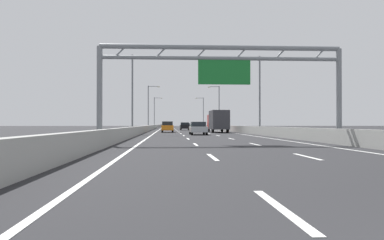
{
  "coord_description": "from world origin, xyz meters",
  "views": [
    {
      "loc": [
        -3.46,
        -2.28,
        1.25
      ],
      "look_at": [
        -0.21,
        51.28,
        1.76
      ],
      "focal_mm": 37.24,
      "sensor_mm": 36.0,
      "label": 1
    }
  ],
  "objects_px": {
    "green_car": "(167,126)",
    "sign_gantry": "(222,69)",
    "streetlamp_left_distant": "(155,110)",
    "orange_car": "(167,127)",
    "streetlamp_right_distant": "(203,111)",
    "white_car": "(188,125)",
    "streetlamp_left_mid": "(134,89)",
    "streetlamp_left_far": "(149,105)",
    "streetlamp_right_far": "(218,105)",
    "box_truck": "(218,121)",
    "silver_car": "(198,128)",
    "streetlamp_right_mid": "(258,90)",
    "black_car": "(185,126)"
  },
  "relations": [
    {
      "from": "streetlamp_left_mid",
      "to": "streetlamp_left_distant",
      "type": "relative_size",
      "value": 1.0
    },
    {
      "from": "streetlamp_right_distant",
      "to": "white_car",
      "type": "xyz_separation_m",
      "value": [
        -3.96,
        16.53,
        -4.69
      ]
    },
    {
      "from": "white_car",
      "to": "streetlamp_left_far",
      "type": "bearing_deg",
      "value": -101.29
    },
    {
      "from": "streetlamp_right_mid",
      "to": "green_car",
      "type": "height_order",
      "value": "streetlamp_right_mid"
    },
    {
      "from": "streetlamp_right_far",
      "to": "silver_car",
      "type": "height_order",
      "value": "streetlamp_right_far"
    },
    {
      "from": "sign_gantry",
      "to": "box_truck",
      "type": "xyz_separation_m",
      "value": [
        3.74,
        31.45,
        -3.12
      ]
    },
    {
      "from": "orange_car",
      "to": "green_car",
      "type": "bearing_deg",
      "value": 90.13
    },
    {
      "from": "streetlamp_left_far",
      "to": "white_car",
      "type": "xyz_separation_m",
      "value": [
        10.97,
        54.98,
        -4.69
      ]
    },
    {
      "from": "orange_car",
      "to": "black_car",
      "type": "height_order",
      "value": "orange_car"
    },
    {
      "from": "streetlamp_left_mid",
      "to": "white_car",
      "type": "relative_size",
      "value": 2.19
    },
    {
      "from": "green_car",
      "to": "silver_car",
      "type": "relative_size",
      "value": 1.02
    },
    {
      "from": "green_car",
      "to": "sign_gantry",
      "type": "bearing_deg",
      "value": -87.14
    },
    {
      "from": "orange_car",
      "to": "black_car",
      "type": "relative_size",
      "value": 1.05
    },
    {
      "from": "streetlamp_left_mid",
      "to": "streetlamp_right_distant",
      "type": "xyz_separation_m",
      "value": [
        14.93,
        76.9,
        0.0
      ]
    },
    {
      "from": "streetlamp_right_far",
      "to": "streetlamp_right_distant",
      "type": "xyz_separation_m",
      "value": [
        0.0,
        38.45,
        0.0
      ]
    },
    {
      "from": "streetlamp_left_distant",
      "to": "streetlamp_left_mid",
      "type": "bearing_deg",
      "value": -90.0
    },
    {
      "from": "streetlamp_right_mid",
      "to": "streetlamp_right_far",
      "type": "xyz_separation_m",
      "value": [
        0.0,
        38.45,
        0.0
      ]
    },
    {
      "from": "streetlamp_left_mid",
      "to": "streetlamp_left_distant",
      "type": "bearing_deg",
      "value": 90.0
    },
    {
      "from": "sign_gantry",
      "to": "orange_car",
      "type": "height_order",
      "value": "sign_gantry"
    },
    {
      "from": "streetlamp_right_mid",
      "to": "silver_car",
      "type": "relative_size",
      "value": 2.12
    },
    {
      "from": "streetlamp_right_distant",
      "to": "box_truck",
      "type": "height_order",
      "value": "streetlamp_right_distant"
    },
    {
      "from": "streetlamp_right_far",
      "to": "green_car",
      "type": "bearing_deg",
      "value": 131.99
    },
    {
      "from": "streetlamp_left_distant",
      "to": "silver_car",
      "type": "height_order",
      "value": "streetlamp_left_distant"
    },
    {
      "from": "streetlamp_left_mid",
      "to": "streetlamp_left_far",
      "type": "height_order",
      "value": "same"
    },
    {
      "from": "black_car",
      "to": "streetlamp_right_mid",
      "type": "bearing_deg",
      "value": -75.79
    },
    {
      "from": "streetlamp_left_far",
      "to": "streetlamp_right_far",
      "type": "xyz_separation_m",
      "value": [
        14.93,
        0.0,
        0.0
      ]
    },
    {
      "from": "streetlamp_left_distant",
      "to": "white_car",
      "type": "height_order",
      "value": "streetlamp_left_distant"
    },
    {
      "from": "streetlamp_right_mid",
      "to": "white_car",
      "type": "distance_m",
      "value": 93.63
    },
    {
      "from": "streetlamp_right_distant",
      "to": "streetlamp_right_mid",
      "type": "bearing_deg",
      "value": -90.0
    },
    {
      "from": "streetlamp_right_far",
      "to": "green_car",
      "type": "distance_m",
      "value": 17.21
    },
    {
      "from": "streetlamp_left_mid",
      "to": "white_car",
      "type": "xyz_separation_m",
      "value": [
        10.97,
        93.43,
        -4.69
      ]
    },
    {
      "from": "white_car",
      "to": "sign_gantry",
      "type": "bearing_deg",
      "value": -91.73
    },
    {
      "from": "streetlamp_right_mid",
      "to": "orange_car",
      "type": "relative_size",
      "value": 2.18
    },
    {
      "from": "sign_gantry",
      "to": "black_car",
      "type": "xyz_separation_m",
      "value": [
        -0.17,
        52.27,
        -4.06
      ]
    },
    {
      "from": "streetlamp_right_far",
      "to": "streetlamp_left_far",
      "type": "bearing_deg",
      "value": 180.0
    },
    {
      "from": "streetlamp_left_distant",
      "to": "silver_car",
      "type": "xyz_separation_m",
      "value": [
        7.43,
        -79.59,
        -4.65
      ]
    },
    {
      "from": "silver_car",
      "to": "black_car",
      "type": "xyz_separation_m",
      "value": [
        -0.12,
        32.77,
        0.02
      ]
    },
    {
      "from": "sign_gantry",
      "to": "streetlamp_left_mid",
      "type": "height_order",
      "value": "streetlamp_left_mid"
    },
    {
      "from": "streetlamp_left_far",
      "to": "streetlamp_right_distant",
      "type": "xyz_separation_m",
      "value": [
        14.93,
        38.45,
        0.0
      ]
    },
    {
      "from": "sign_gantry",
      "to": "green_car",
      "type": "xyz_separation_m",
      "value": [
        -3.64,
        72.96,
        -4.07
      ]
    },
    {
      "from": "green_car",
      "to": "box_truck",
      "type": "distance_m",
      "value": 42.17
    },
    {
      "from": "silver_car",
      "to": "streetlamp_left_far",
      "type": "bearing_deg",
      "value": 100.24
    },
    {
      "from": "streetlamp_right_distant",
      "to": "white_car",
      "type": "bearing_deg",
      "value": 103.46
    },
    {
      "from": "sign_gantry",
      "to": "white_car",
      "type": "height_order",
      "value": "sign_gantry"
    },
    {
      "from": "streetlamp_left_distant",
      "to": "streetlamp_right_distant",
      "type": "distance_m",
      "value": 14.93
    },
    {
      "from": "streetlamp_left_distant",
      "to": "orange_car",
      "type": "distance_m",
      "value": 67.19
    },
    {
      "from": "orange_car",
      "to": "box_truck",
      "type": "bearing_deg",
      "value": -5.68
    },
    {
      "from": "streetlamp_left_mid",
      "to": "box_truck",
      "type": "distance_m",
      "value": 15.01
    },
    {
      "from": "orange_car",
      "to": "white_car",
      "type": "distance_m",
      "value": 83.74
    },
    {
      "from": "streetlamp_right_far",
      "to": "orange_car",
      "type": "relative_size",
      "value": 2.18
    }
  ]
}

